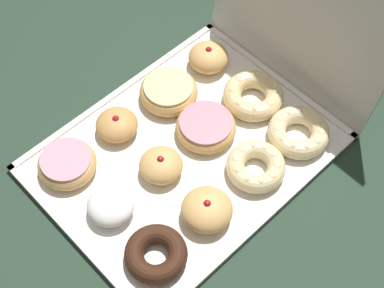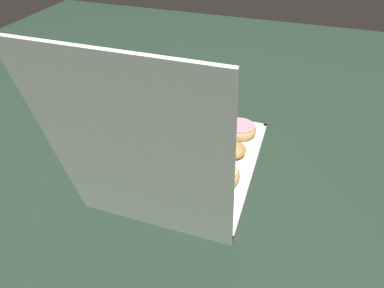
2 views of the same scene
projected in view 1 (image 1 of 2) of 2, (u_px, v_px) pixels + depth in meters
The scene contains 14 objects.
ground_plane at pixel (186, 155), 1.12m from camera, with size 3.00×3.00×0.00m, color #233828.
donut_box at pixel (186, 153), 1.11m from camera, with size 0.41×0.53×0.01m.
pink_frosted_donut_0 at pixel (67, 164), 1.07m from camera, with size 0.11×0.11×0.04m.
powdered_filled_donut_1 at pixel (109, 204), 1.02m from camera, with size 0.08×0.08×0.04m.
chocolate_cake_ring_donut_2 at pixel (156, 254), 0.98m from camera, with size 0.11×0.11×0.03m.
jelly_filled_donut_3 at pixel (117, 125), 1.12m from camera, with size 0.08×0.08×0.05m.
jelly_filled_donut_4 at pixel (159, 164), 1.07m from camera, with size 0.08×0.08×0.05m.
jelly_filled_donut_5 at pixel (207, 210), 1.02m from camera, with size 0.09×0.09×0.05m.
glazed_ring_donut_6 at pixel (169, 91), 1.16m from camera, with size 0.12×0.12×0.04m.
pink_frosted_donut_7 at pixel (206, 127), 1.12m from camera, with size 0.12×0.12×0.04m.
cruller_donut_8 at pixel (256, 166), 1.07m from camera, with size 0.11×0.11×0.04m.
jelly_filled_donut_9 at pixel (208, 57), 1.21m from camera, with size 0.08×0.08×0.05m.
cruller_donut_10 at pixel (253, 96), 1.16m from camera, with size 0.12×0.12×0.04m.
cruller_donut_11 at pixel (299, 132), 1.11m from camera, with size 0.12×0.12×0.04m.
Camera 1 is at (0.44, -0.40, 0.95)m, focal length 54.50 mm.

